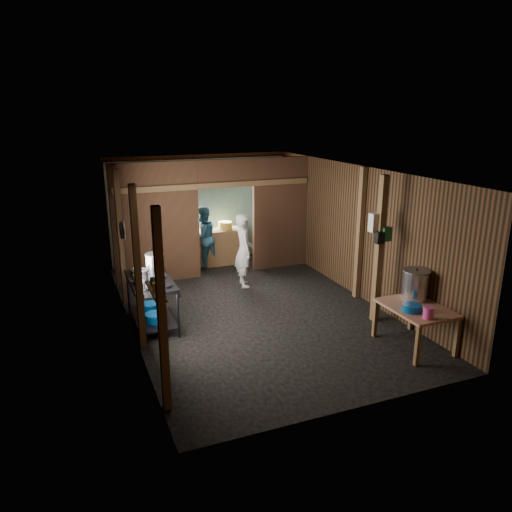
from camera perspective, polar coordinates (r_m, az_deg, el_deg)
name	(u,v)px	position (r m, az deg, el deg)	size (l,w,h in m)	color
floor	(252,309)	(9.35, -0.46, -6.14)	(4.50, 7.00, 0.00)	black
ceiling	(252,171)	(8.68, -0.50, 9.88)	(4.50, 7.00, 0.00)	#332F2C
wall_back	(200,208)	(12.17, -6.55, 5.56)	(4.50, 0.00, 2.60)	#54351D
wall_front	(360,314)	(5.98, 11.97, -6.61)	(4.50, 0.00, 2.60)	#54351D
wall_left	(126,256)	(8.40, -14.91, 0.02)	(0.00, 7.00, 2.60)	#54351D
wall_right	(357,232)	(9.95, 11.69, 2.80)	(0.00, 7.00, 2.60)	#54351D
partition_left	(156,224)	(10.64, -11.54, 3.71)	(1.85, 0.10, 2.60)	brown
partition_right	(280,213)	(11.50, 2.82, 4.99)	(1.35, 0.10, 2.60)	brown
partition_header	(226,173)	(10.86, -3.56, 9.63)	(1.30, 0.10, 0.60)	brown
turquoise_panel	(201,211)	(12.12, -6.47, 5.27)	(4.40, 0.06, 2.50)	#76C4C7
back_counter	(219,247)	(11.94, -4.32, 1.08)	(1.20, 0.50, 0.85)	brown
wall_clock	(210,184)	(12.04, -5.36, 8.37)	(0.20, 0.20, 0.03)	silver
post_left_a	(162,313)	(5.98, -10.92, -6.55)	(0.10, 0.12, 2.60)	brown
post_left_b	(138,269)	(7.65, -13.60, -1.52)	(0.10, 0.12, 2.60)	brown
post_left_c	(121,238)	(9.56, -15.45, 1.98)	(0.10, 0.12, 2.60)	brown
post_right	(360,234)	(9.75, 11.98, 2.50)	(0.10, 0.12, 2.60)	brown
post_free	(379,250)	(8.70, 14.16, 0.64)	(0.12, 0.12, 2.60)	brown
cross_beam	(216,185)	(10.77, -4.73, 8.21)	(4.40, 0.12, 0.12)	brown
pan_lid_big	(124,230)	(8.70, -15.17, 2.96)	(0.34, 0.34, 0.03)	gray
pan_lid_small	(121,230)	(9.11, -15.44, 2.90)	(0.30, 0.30, 0.03)	black
wall_shelf	(156,291)	(6.41, -11.59, -4.03)	(0.14, 0.80, 0.03)	brown
jar_white	(159,293)	(6.15, -11.19, -4.24)	(0.07, 0.07, 0.10)	silver
jar_yellow	(155,286)	(6.39, -11.63, -3.48)	(0.08, 0.08, 0.10)	gold
jar_green	(152,281)	(6.59, -11.99, -2.87)	(0.06, 0.06, 0.10)	#155A30
bag_white	(376,222)	(8.61, 13.80, 3.81)	(0.22, 0.15, 0.32)	silver
bag_green	(386,234)	(8.62, 14.91, 2.50)	(0.16, 0.12, 0.24)	#155A30
bag_black	(380,238)	(8.53, 14.21, 2.07)	(0.14, 0.10, 0.20)	black
gas_range	(152,302)	(8.70, -12.03, -5.32)	(0.74, 1.44, 0.85)	black
prep_table	(414,327)	(8.22, 17.97, -7.82)	(0.82, 1.13, 0.67)	#AE7A58
stove_pot_large	(155,263)	(8.95, -11.70, -0.76)	(0.34, 0.34, 0.34)	silver
stove_pot_med	(141,277)	(8.43, -13.28, -2.35)	(0.27, 0.27, 0.24)	silver
stove_saucepan	(136,271)	(8.88, -13.75, -1.72)	(0.16, 0.16, 0.10)	silver
frying_pan	(155,285)	(8.19, -11.73, -3.35)	(0.29, 0.51, 0.07)	gray
blue_tub_front	(155,317)	(8.56, -11.67, -7.02)	(0.35, 0.35, 0.14)	#0A4C8F
blue_tub_back	(150,307)	(9.04, -12.29, -5.80)	(0.32, 0.32, 0.13)	#0A4C8F
stock_pot	(415,285)	(8.33, 18.06, -3.25)	(0.44, 0.44, 0.51)	silver
wash_basin	(412,308)	(7.89, 17.69, -5.77)	(0.29, 0.29, 0.11)	#0A4C8F
pink_bucket	(428,313)	(7.68, 19.42, -6.26)	(0.15, 0.15, 0.18)	#E446AA
knife	(439,319)	(7.74, 20.58, -6.88)	(0.30, 0.04, 0.01)	silver
yellow_tub	(225,225)	(11.86, -3.59, 3.57)	(0.33, 0.33, 0.18)	gold
red_cup	(207,228)	(11.73, -5.77, 3.26)	(0.12, 0.12, 0.14)	red
cook	(244,250)	(10.31, -1.43, 0.66)	(0.57, 0.37, 1.56)	silver
worker_back	(203,237)	(11.63, -6.17, 2.19)	(0.72, 0.56, 1.47)	teal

